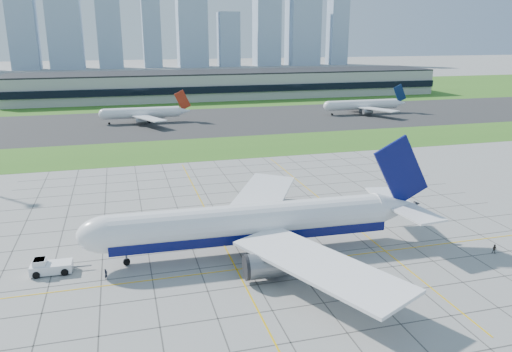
{
  "coord_description": "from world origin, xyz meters",
  "views": [
    {
      "loc": [
        -27.11,
        -76.75,
        38.52
      ],
      "look_at": [
        1.88,
        28.88,
        7.0
      ],
      "focal_mm": 35.0,
      "sensor_mm": 36.0,
      "label": 1
    }
  ],
  "objects_px": {
    "pushback_tug": "(49,267)",
    "crew_far": "(495,249)",
    "distant_jet_1": "(144,113)",
    "airliner": "(254,223)",
    "distant_jet_2": "(364,105)",
    "crew_near": "(106,274)"
  },
  "relations": [
    {
      "from": "pushback_tug",
      "to": "crew_near",
      "type": "height_order",
      "value": "pushback_tug"
    },
    {
      "from": "airliner",
      "to": "crew_near",
      "type": "xyz_separation_m",
      "value": [
        -25.8,
        -3.81,
        -4.68
      ]
    },
    {
      "from": "pushback_tug",
      "to": "distant_jet_2",
      "type": "bearing_deg",
      "value": 49.14
    },
    {
      "from": "airliner",
      "to": "pushback_tug",
      "type": "height_order",
      "value": "airliner"
    },
    {
      "from": "crew_far",
      "to": "distant_jet_1",
      "type": "bearing_deg",
      "value": 156.77
    },
    {
      "from": "pushback_tug",
      "to": "distant_jet_2",
      "type": "height_order",
      "value": "distant_jet_2"
    },
    {
      "from": "pushback_tug",
      "to": "crew_near",
      "type": "relative_size",
      "value": 5.34
    },
    {
      "from": "crew_near",
      "to": "distant_jet_2",
      "type": "height_order",
      "value": "distant_jet_2"
    },
    {
      "from": "pushback_tug",
      "to": "crew_far",
      "type": "relative_size",
      "value": 5.49
    },
    {
      "from": "pushback_tug",
      "to": "crew_far",
      "type": "height_order",
      "value": "pushback_tug"
    },
    {
      "from": "airliner",
      "to": "distant_jet_2",
      "type": "distance_m",
      "value": 170.45
    },
    {
      "from": "pushback_tug",
      "to": "distant_jet_1",
      "type": "xyz_separation_m",
      "value": [
        23.26,
        143.28,
        3.29
      ]
    },
    {
      "from": "airliner",
      "to": "distant_jet_1",
      "type": "bearing_deg",
      "value": 96.28
    },
    {
      "from": "crew_far",
      "to": "distant_jet_2",
      "type": "relative_size",
      "value": 0.04
    },
    {
      "from": "pushback_tug",
      "to": "distant_jet_2",
      "type": "distance_m",
      "value": 191.3
    },
    {
      "from": "pushback_tug",
      "to": "distant_jet_1",
      "type": "distance_m",
      "value": 145.19
    },
    {
      "from": "airliner",
      "to": "distant_jet_2",
      "type": "bearing_deg",
      "value": 58.04
    },
    {
      "from": "airliner",
      "to": "distant_jet_1",
      "type": "relative_size",
      "value": 1.54
    },
    {
      "from": "distant_jet_1",
      "to": "crew_far",
      "type": "bearing_deg",
      "value": -71.11
    },
    {
      "from": "airliner",
      "to": "distant_jet_2",
      "type": "xyz_separation_m",
      "value": [
        94.37,
        141.94,
        -1.09
      ]
    },
    {
      "from": "pushback_tug",
      "to": "distant_jet_2",
      "type": "xyz_separation_m",
      "value": [
        129.27,
        140.98,
        3.3
      ]
    },
    {
      "from": "crew_far",
      "to": "distant_jet_1",
      "type": "xyz_separation_m",
      "value": [
        -53.54,
        156.43,
        3.6
      ]
    }
  ]
}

